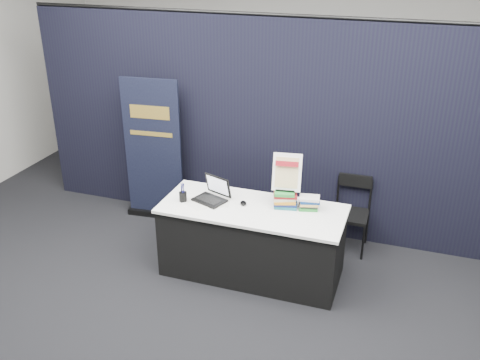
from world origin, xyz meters
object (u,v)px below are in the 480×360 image
at_px(book_stack_short, 308,203).
at_px(pullup_banner, 154,158).
at_px(display_table, 252,241).
at_px(stacking_chair, 351,210).
at_px(laptop, 211,194).
at_px(book_stack_tall, 285,199).
at_px(info_sign, 287,173).

bearing_deg(book_stack_short, pullup_banner, 162.50).
height_order(display_table, stacking_chair, stacking_chair).
height_order(laptop, book_stack_short, laptop).
relative_size(pullup_banner, stacking_chair, 2.11).
xyz_separation_m(book_stack_tall, book_stack_short, (0.22, 0.04, -0.02)).
relative_size(book_stack_short, pullup_banner, 0.12).
bearing_deg(display_table, info_sign, 27.08).
height_order(display_table, pullup_banner, pullup_banner).
distance_m(display_table, book_stack_short, 0.70).
bearing_deg(display_table, book_stack_tall, 22.15).
bearing_deg(book_stack_tall, info_sign, 90.00).
relative_size(book_stack_tall, info_sign, 0.64).
bearing_deg(book_stack_tall, book_stack_short, 9.39).
relative_size(laptop, stacking_chair, 0.44).
bearing_deg(pullup_banner, stacking_chair, -4.30).
distance_m(laptop, stacking_chair, 1.57).
height_order(book_stack_tall, info_sign, info_sign).
bearing_deg(pullup_banner, info_sign, -25.07).
distance_m(book_stack_tall, pullup_banner, 1.89).
relative_size(book_stack_tall, stacking_chair, 0.30).
xyz_separation_m(info_sign, stacking_chair, (0.57, 0.68, -0.65)).
bearing_deg(book_stack_tall, pullup_banner, 159.41).
relative_size(display_table, pullup_banner, 1.05).
bearing_deg(info_sign, book_stack_tall, -98.36).
distance_m(book_stack_short, stacking_chair, 0.84).
height_order(display_table, laptop, laptop).
distance_m(laptop, info_sign, 0.80).
bearing_deg(stacking_chair, info_sign, -130.65).
distance_m(laptop, book_stack_short, 0.97).
bearing_deg(book_stack_short, display_table, -163.14).
height_order(info_sign, pullup_banner, pullup_banner).
height_order(pullup_banner, stacking_chair, pullup_banner).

